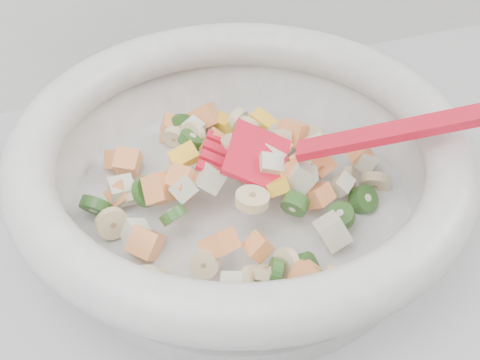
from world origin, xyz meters
name	(u,v)px	position (x,y,z in m)	size (l,w,h in m)	color
mixing_bowl	(240,170)	(0.05, 1.49, 0.96)	(0.41, 0.39, 0.15)	silver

